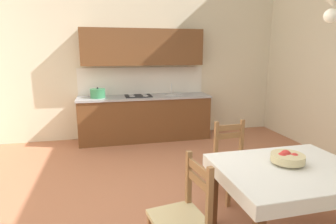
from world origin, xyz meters
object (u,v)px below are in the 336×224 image
(dining_chair_tv_side, at_px, (183,217))
(kitchen_cabinetry, at_px, (144,98))
(dining_chair_kitchen_side, at_px, (234,162))
(dining_table, at_px, (289,180))
(fruit_bowl, at_px, (287,158))

(dining_chair_tv_side, bearing_deg, kitchen_cabinetry, 86.54)
(dining_chair_kitchen_side, bearing_deg, kitchen_cabinetry, 105.80)
(dining_chair_kitchen_side, bearing_deg, dining_table, -85.01)
(dining_chair_tv_side, height_order, fruit_bowl, dining_chair_tv_side)
(dining_chair_kitchen_side, height_order, dining_chair_tv_side, same)
(dining_chair_tv_side, distance_m, fruit_bowl, 1.11)
(dining_table, bearing_deg, fruit_bowl, 75.05)
(dining_chair_kitchen_side, relative_size, dining_chair_tv_side, 1.00)
(kitchen_cabinetry, height_order, dining_table, kitchen_cabinetry)
(dining_chair_kitchen_side, bearing_deg, fruit_bowl, -83.23)
(kitchen_cabinetry, height_order, fruit_bowl, kitchen_cabinetry)
(kitchen_cabinetry, relative_size, dining_table, 2.03)
(dining_chair_tv_side, relative_size, fruit_bowl, 3.10)
(dining_chair_kitchen_side, distance_m, fruit_bowl, 0.93)
(dining_chair_kitchen_side, xyz_separation_m, dining_chair_tv_side, (-0.94, -0.98, 0.00))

